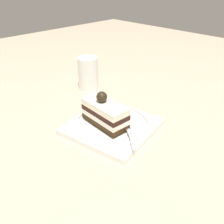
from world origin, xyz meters
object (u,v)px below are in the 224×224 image
dessert_plate (112,125)px  drink_glass_near (88,75)px  fork (130,136)px  cake_slice (105,112)px

dessert_plate → drink_glass_near: size_ratio=2.18×
fork → cake_slice: bearing=90.0°
dessert_plate → cake_slice: bearing=145.1°
drink_glass_near → cake_slice: bearing=-120.9°
dessert_plate → cake_slice: (-0.01, 0.01, 0.04)m
dessert_plate → drink_glass_near: 0.27m
dessert_plate → fork: 0.08m
cake_slice → fork: 0.09m
dessert_plate → cake_slice: cake_slice is taller
fork → drink_glass_near: (0.14, 0.31, 0.03)m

